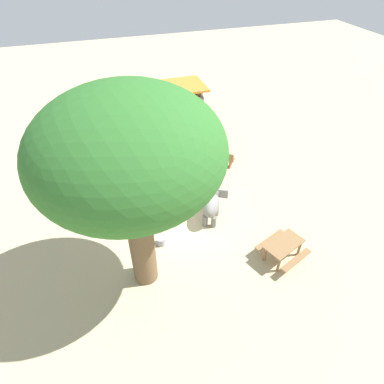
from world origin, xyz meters
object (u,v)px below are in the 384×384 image
feed_bucket (161,241)px  market_stall_white (142,112)px  elephant (212,203)px  person_handler (182,182)px  market_stall_orange (183,107)px  shade_tree_main (129,158)px  wooden_bench (221,158)px  picnic_table_near (283,247)px

feed_bucket → market_stall_white: bearing=82.9°
elephant → feed_bucket: elephant is taller
person_handler → elephant: bearing=4.8°
market_stall_white → feed_bucket: (-1.18, -9.41, -0.98)m
elephant → market_stall_orange: 8.69m
elephant → feed_bucket: bearing=138.9°
shade_tree_main → wooden_bench: shade_tree_main is taller
shade_tree_main → market_stall_orange: (4.65, 10.72, -3.96)m
wooden_bench → market_stall_orange: (-0.49, 5.06, 0.67)m
wooden_bench → market_stall_orange: 5.12m
feed_bucket → shade_tree_main: bearing=-123.5°
picnic_table_near → person_handler: bearing=98.9°
shade_tree_main → picnic_table_near: (5.06, -0.75, -4.52)m
shade_tree_main → feed_bucket: shade_tree_main is taller
wooden_bench → feed_bucket: wooden_bench is taller
wooden_bench → market_stall_orange: bearing=136.5°
elephant → market_stall_white: size_ratio=0.68×
picnic_table_near → market_stall_orange: size_ratio=0.77×
elephant → person_handler: 1.77m
shade_tree_main → market_stall_white: bearing=79.2°
elephant → wooden_bench: size_ratio=1.29×
person_handler → picnic_table_near: 5.16m
elephant → person_handler: bearing=57.9°
person_handler → picnic_table_near: bearing=6.9°
elephant → shade_tree_main: size_ratio=0.24×
shade_tree_main → market_stall_orange: bearing=66.6°
market_stall_orange → feed_bucket: bearing=-111.9°
market_stall_orange → feed_bucket: size_ratio=7.00×
shade_tree_main → picnic_table_near: shade_tree_main is taller
shade_tree_main → wooden_bench: bearing=47.8°
picnic_table_near → market_stall_orange: market_stall_orange is taller
picnic_table_near → market_stall_white: bearing=83.6°
elephant → market_stall_orange: size_ratio=0.68×
elephant → market_stall_white: market_stall_white is taller
market_stall_white → wooden_bench: bearing=-58.5°
wooden_bench → elephant: bearing=-76.5°
person_handler → market_stall_orange: 7.34m
shade_tree_main → wooden_bench: 8.94m
shade_tree_main → market_stall_white: size_ratio=2.80×
wooden_bench → picnic_table_near: 6.42m
market_stall_white → feed_bucket: bearing=-97.1°
market_stall_white → person_handler: bearing=-86.4°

